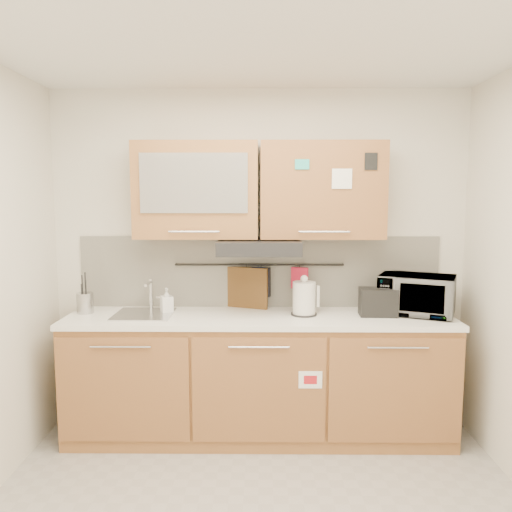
{
  "coord_description": "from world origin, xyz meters",
  "views": [
    {
      "loc": [
        0.01,
        -2.39,
        1.79
      ],
      "look_at": [
        -0.02,
        1.05,
        1.38
      ],
      "focal_mm": 35.0,
      "sensor_mm": 36.0,
      "label": 1
    }
  ],
  "objects": [
    {
      "name": "ceiling",
      "position": [
        0.0,
        0.0,
        2.6
      ],
      "size": [
        3.2,
        3.2,
        0.0
      ],
      "primitive_type": "plane",
      "rotation": [
        3.14,
        0.0,
        0.0
      ],
      "color": "white",
      "rests_on": "wall_back"
    },
    {
      "name": "wall_back",
      "position": [
        0.0,
        1.5,
        1.3
      ],
      "size": [
        3.2,
        0.0,
        3.2
      ],
      "primitive_type": "plane",
      "rotation": [
        1.57,
        0.0,
        0.0
      ],
      "color": "silver",
      "rests_on": "ground"
    },
    {
      "name": "base_cabinet",
      "position": [
        0.0,
        1.19,
        0.41
      ],
      "size": [
        2.8,
        0.64,
        0.88
      ],
      "color": "#AB693C",
      "rests_on": "floor"
    },
    {
      "name": "countertop",
      "position": [
        0.0,
        1.19,
        0.9
      ],
      "size": [
        2.82,
        0.62,
        0.04
      ],
      "primitive_type": "cube",
      "color": "white",
      "rests_on": "base_cabinet"
    },
    {
      "name": "backsplash",
      "position": [
        0.0,
        1.49,
        1.2
      ],
      "size": [
        2.8,
        0.02,
        0.56
      ],
      "primitive_type": "cube",
      "color": "silver",
      "rests_on": "countertop"
    },
    {
      "name": "upper_cabinets",
      "position": [
        -0.0,
        1.32,
        1.83
      ],
      "size": [
        1.82,
        0.37,
        0.7
      ],
      "color": "#AB693C",
      "rests_on": "wall_back"
    },
    {
      "name": "range_hood",
      "position": [
        0.0,
        1.25,
        1.42
      ],
      "size": [
        0.6,
        0.46,
        0.1
      ],
      "primitive_type": "cube",
      "color": "black",
      "rests_on": "upper_cabinets"
    },
    {
      "name": "sink",
      "position": [
        -0.85,
        1.21,
        0.92
      ],
      "size": [
        0.42,
        0.4,
        0.26
      ],
      "color": "silver",
      "rests_on": "countertop"
    },
    {
      "name": "utensil_rail",
      "position": [
        0.0,
        1.45,
        1.26
      ],
      "size": [
        1.3,
        0.02,
        0.02
      ],
      "primitive_type": "cylinder",
      "rotation": [
        0.0,
        1.57,
        0.0
      ],
      "color": "black",
      "rests_on": "backsplash"
    },
    {
      "name": "utensil_crock",
      "position": [
        -1.3,
        1.25,
        1.0
      ],
      "size": [
        0.15,
        0.15,
        0.31
      ],
      "rotation": [
        0.0,
        0.0,
        -0.26
      ],
      "color": "#ABACB0",
      "rests_on": "countertop"
    },
    {
      "name": "kettle",
      "position": [
        0.33,
        1.21,
        1.04
      ],
      "size": [
        0.22,
        0.21,
        0.3
      ],
      "rotation": [
        0.0,
        0.0,
        0.32
      ],
      "color": "silver",
      "rests_on": "countertop"
    },
    {
      "name": "toaster",
      "position": [
        0.87,
        1.19,
        1.02
      ],
      "size": [
        0.27,
        0.17,
        0.2
      ],
      "rotation": [
        0.0,
        0.0,
        -0.05
      ],
      "color": "black",
      "rests_on": "countertop"
    },
    {
      "name": "microwave",
      "position": [
        1.17,
        1.25,
        1.07
      ],
      "size": [
        0.62,
        0.54,
        0.29
      ],
      "primitive_type": "imported",
      "rotation": [
        0.0,
        0.0,
        -0.42
      ],
      "color": "#999999",
      "rests_on": "countertop"
    },
    {
      "name": "soap_bottle",
      "position": [
        -0.69,
        1.27,
        1.01
      ],
      "size": [
        0.11,
        0.11,
        0.19
      ],
      "primitive_type": "imported",
      "rotation": [
        0.0,
        0.0,
        0.43
      ],
      "color": "#999999",
      "rests_on": "countertop"
    },
    {
      "name": "cutting_board",
      "position": [
        -0.1,
        1.44,
        1.03
      ],
      "size": [
        0.33,
        0.14,
        0.42
      ],
      "primitive_type": "cube",
      "rotation": [
        0.0,
        0.0,
        -0.35
      ],
      "color": "brown",
      "rests_on": "utensil_rail"
    },
    {
      "name": "oven_mitt",
      "position": [
        -0.01,
        1.44,
        1.15
      ],
      "size": [
        0.11,
        0.03,
        0.19
      ],
      "primitive_type": "cube",
      "rotation": [
        0.0,
        0.0,
        0.05
      ],
      "color": "#1F4091",
      "rests_on": "utensil_rail"
    },
    {
      "name": "dark_pouch",
      "position": [
        0.01,
        1.44,
        1.13
      ],
      "size": [
        0.15,
        0.08,
        0.23
      ],
      "primitive_type": "cube",
      "rotation": [
        0.0,
        0.0,
        -0.29
      ],
      "color": "black",
      "rests_on": "utensil_rail"
    },
    {
      "name": "pot_holder",
      "position": [
        0.31,
        1.44,
        1.16
      ],
      "size": [
        0.13,
        0.07,
        0.17
      ],
      "primitive_type": "cube",
      "rotation": [
        0.0,
        0.0,
        -0.42
      ],
      "color": "red",
      "rests_on": "utensil_rail"
    }
  ]
}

